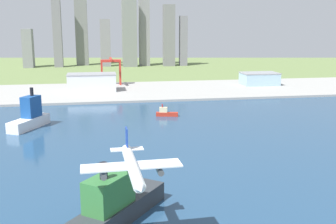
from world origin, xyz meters
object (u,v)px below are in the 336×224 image
(airplane_landing, at_px, (132,167))
(ferry_boat, at_px, (30,117))
(container_barge, at_px, (113,206))
(warehouse_annex, at_px, (259,79))
(port_crane_red, at_px, (111,65))
(warehouse_main, at_px, (92,82))
(tugboat_small, at_px, (166,113))

(airplane_landing, xyz_separation_m, ferry_boat, (-63.81, 190.84, -22.46))
(container_barge, bearing_deg, warehouse_annex, 59.71)
(container_barge, bearing_deg, port_crane_red, 88.12)
(airplane_landing, relative_size, ferry_boat, 1.02)
(ferry_boat, bearing_deg, port_crane_red, 71.33)
(container_barge, bearing_deg, warehouse_main, 92.01)
(ferry_boat, bearing_deg, airplane_landing, -71.51)
(port_crane_red, relative_size, warehouse_annex, 0.77)
(airplane_landing, relative_size, port_crane_red, 1.19)
(airplane_landing, distance_m, port_crane_red, 397.65)
(warehouse_main, relative_size, warehouse_annex, 1.21)
(airplane_landing, distance_m, ferry_boat, 202.47)
(ferry_boat, height_order, warehouse_annex, ferry_boat)
(tugboat_small, distance_m, warehouse_main, 153.50)
(container_barge, distance_m, port_crane_red, 377.15)
(airplane_landing, height_order, ferry_boat, airplane_landing)
(ferry_boat, relative_size, port_crane_red, 1.16)
(port_crane_red, bearing_deg, container_barge, -91.88)
(container_barge, distance_m, warehouse_annex, 399.55)
(warehouse_annex, bearing_deg, warehouse_main, -176.20)
(airplane_landing, height_order, container_barge, airplane_landing)
(warehouse_annex, bearing_deg, ferry_boat, -145.90)
(container_barge, relative_size, warehouse_annex, 1.18)
(ferry_boat, distance_m, tugboat_small, 113.35)
(warehouse_main, xyz_separation_m, warehouse_annex, (213.12, 14.14, -2.27))
(ferry_boat, relative_size, warehouse_annex, 0.90)
(warehouse_annex, bearing_deg, container_barge, -120.29)
(container_barge, height_order, warehouse_main, container_barge)
(port_crane_red, bearing_deg, warehouse_main, -117.79)
(airplane_landing, xyz_separation_m, container_barge, (-6.34, 21.19, -23.72))
(port_crane_red, xyz_separation_m, warehouse_annex, (189.12, -31.39, -17.37))
(ferry_boat, relative_size, tugboat_small, 2.12)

